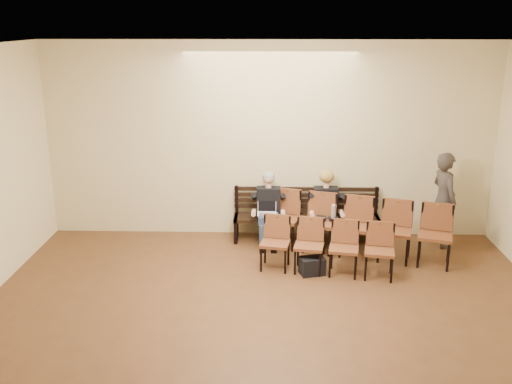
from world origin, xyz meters
TOP-DOWN VIEW (x-y plane):
  - room_walls at (0.00, 0.79)m, footprint 8.02×10.01m
  - bench at (0.67, 4.65)m, footprint 2.60×0.90m
  - seated_man at (-0.01, 4.53)m, footprint 0.51×0.71m
  - seated_woman at (1.00, 4.53)m, footprint 0.52×0.72m
  - laptop at (-0.04, 4.36)m, footprint 0.38×0.33m
  - water_bottle at (1.10, 4.23)m, footprint 0.09×0.09m
  - bag at (0.69, 3.21)m, footprint 0.43×0.35m
  - passerby at (3.02, 4.50)m, footprint 0.64×0.80m
  - chair_row_front at (1.46, 4.00)m, footprint 3.08×1.41m
  - chair_row_back at (0.90, 3.28)m, footprint 2.11×0.81m

SIDE VIEW (x-z plane):
  - bag at x=0.69m, z-range 0.00..0.28m
  - bench at x=0.67m, z-range 0.00..0.45m
  - chair_row_back at x=0.90m, z-range 0.00..0.85m
  - chair_row_front at x=1.46m, z-range 0.00..0.99m
  - laptop at x=-0.04m, z-range 0.45..0.69m
  - water_bottle at x=1.10m, z-range 0.45..0.70m
  - seated_woman at x=1.00m, z-range 0.00..1.21m
  - seated_man at x=-0.01m, z-range 0.00..1.23m
  - passerby at x=3.02m, z-range 0.00..1.92m
  - room_walls at x=0.00m, z-range 0.78..4.29m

